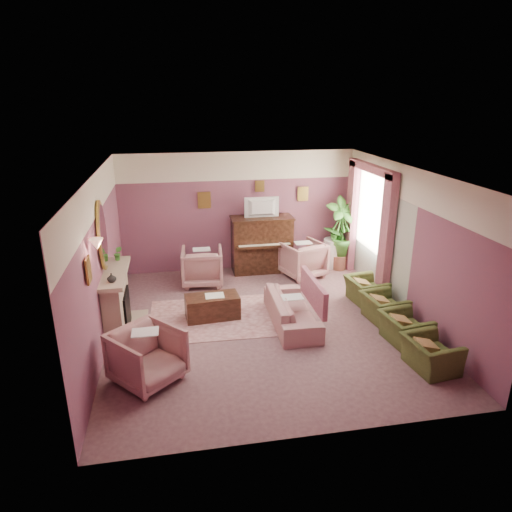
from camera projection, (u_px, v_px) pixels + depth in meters
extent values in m
cube|color=#78545A|center=(263.00, 324.00, 8.46)|extent=(5.50, 6.00, 0.01)
cube|color=beige|center=(264.00, 172.00, 7.52)|extent=(5.50, 6.00, 0.01)
cube|color=#6E4661|center=(239.00, 212.00, 10.77)|extent=(5.50, 0.02, 2.80)
cube|color=#6E4661|center=(314.00, 337.00, 5.21)|extent=(5.50, 0.02, 2.80)
cube|color=#6E4661|center=(100.00, 262.00, 7.52)|extent=(0.02, 6.00, 2.80)
cube|color=#6E4661|center=(408.00, 244.00, 8.46)|extent=(0.02, 6.00, 2.80)
cube|color=white|center=(238.00, 166.00, 10.40)|extent=(5.50, 0.01, 0.65)
cube|color=#B8C1AF|center=(376.00, 240.00, 9.77)|extent=(0.01, 3.00, 2.15)
cube|color=tan|center=(117.00, 303.00, 8.02)|extent=(0.30, 1.40, 1.10)
cube|color=black|center=(123.00, 310.00, 8.09)|extent=(0.18, 0.72, 0.68)
cube|color=#FF5835|center=(127.00, 319.00, 8.16)|extent=(0.06, 0.54, 0.10)
cube|color=tan|center=(115.00, 273.00, 7.84)|extent=(0.40, 1.55, 0.07)
cube|color=tan|center=(131.00, 329.00, 8.24)|extent=(0.55, 1.50, 0.02)
ellipsoid|color=#B0953D|center=(102.00, 235.00, 7.59)|extent=(0.04, 0.72, 1.20)
ellipsoid|color=white|center=(104.00, 235.00, 7.59)|extent=(0.01, 0.60, 1.06)
cone|color=tan|center=(97.00, 244.00, 6.56)|extent=(0.20, 0.20, 0.16)
cube|color=#321C10|center=(262.00, 245.00, 10.81)|extent=(1.40, 0.60, 1.30)
cube|color=#321C10|center=(265.00, 247.00, 10.46)|extent=(1.30, 0.12, 0.06)
cube|color=silver|center=(265.00, 245.00, 10.45)|extent=(1.20, 0.08, 0.02)
cube|color=#321C10|center=(262.00, 218.00, 10.59)|extent=(1.45, 0.65, 0.04)
imported|color=black|center=(262.00, 206.00, 10.45)|extent=(0.80, 0.12, 0.48)
cube|color=#B0953D|center=(204.00, 200.00, 10.49)|extent=(0.30, 0.03, 0.38)
cube|color=#B0953D|center=(303.00, 194.00, 10.87)|extent=(0.26, 0.03, 0.34)
cube|color=#B0953D|center=(260.00, 186.00, 10.62)|extent=(0.22, 0.03, 0.26)
cube|color=#B0953D|center=(88.00, 270.00, 6.31)|extent=(0.03, 0.28, 0.36)
cube|color=beige|center=(372.00, 209.00, 9.78)|extent=(0.03, 1.40, 1.80)
cube|color=#A05467|center=(386.00, 239.00, 9.05)|extent=(0.16, 0.34, 2.60)
cube|color=#A05467|center=(352.00, 216.00, 10.76)|extent=(0.16, 0.34, 2.60)
cube|color=#A05467|center=(372.00, 169.00, 9.48)|extent=(0.16, 2.20, 0.16)
imported|color=#367D29|center=(118.00, 253.00, 8.29)|extent=(0.16, 0.16, 0.28)
imported|color=white|center=(112.00, 278.00, 7.34)|extent=(0.16, 0.16, 0.16)
cube|color=tan|center=(216.00, 317.00, 8.69)|extent=(2.55, 1.87, 0.01)
cube|color=#3B2114|center=(212.00, 307.00, 8.62)|extent=(1.04, 0.58, 0.45)
cube|color=white|center=(215.00, 296.00, 8.55)|extent=(0.35, 0.28, 0.01)
imported|color=tan|center=(292.00, 305.00, 8.37)|extent=(0.62, 1.85, 0.75)
cube|color=#A05467|center=(313.00, 292.00, 8.36)|extent=(0.09, 1.40, 0.51)
imported|color=tan|center=(202.00, 264.00, 10.11)|extent=(0.88, 0.88, 0.91)
imported|color=tan|center=(303.00, 257.00, 10.56)|extent=(0.88, 0.88, 0.91)
imported|color=tan|center=(147.00, 354.00, 6.63)|extent=(0.88, 0.88, 0.91)
imported|color=#455223|center=(431.00, 349.00, 6.97)|extent=(0.55, 0.79, 0.68)
imported|color=#455223|center=(405.00, 324.00, 7.73)|extent=(0.55, 0.79, 0.68)
imported|color=#455223|center=(384.00, 304.00, 8.49)|extent=(0.55, 0.79, 0.68)
imported|color=#455223|center=(366.00, 286.00, 9.25)|extent=(0.55, 0.79, 0.68)
cylinder|color=white|center=(334.00, 253.00, 11.17)|extent=(0.52, 0.52, 0.70)
imported|color=#367D29|center=(335.00, 233.00, 11.00)|extent=(0.30, 0.30, 0.34)
imported|color=#367D29|center=(341.00, 235.00, 10.94)|extent=(0.16, 0.16, 0.28)
cylinder|color=brown|center=(339.00, 262.00, 11.07)|extent=(0.34, 0.34, 0.34)
imported|color=#367D29|center=(341.00, 227.00, 10.77)|extent=(0.76, 0.76, 1.44)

